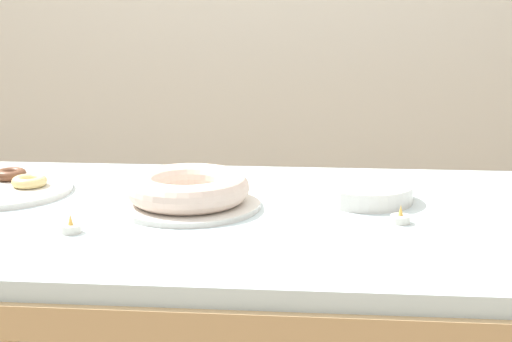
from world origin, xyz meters
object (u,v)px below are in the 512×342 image
plate_stack (366,192)px  tealight_left_edge (71,228)px  cake_chocolate_round (188,191)px  tealight_right_edge (400,218)px

plate_stack → tealight_left_edge: size_ratio=5.25×
cake_chocolate_round → tealight_left_edge: bearing=-135.0°
plate_stack → tealight_left_edge: (-0.58, -0.28, -0.01)m
cake_chocolate_round → plate_stack: size_ratio=1.50×
plate_stack → tealight_right_edge: plate_stack is taller
cake_chocolate_round → tealight_left_edge: 0.28m
cake_chocolate_round → tealight_left_edge: cake_chocolate_round is taller
plate_stack → tealight_left_edge: 0.64m
cake_chocolate_round → tealight_left_edge: (-0.20, -0.19, -0.03)m
tealight_right_edge → tealight_left_edge: bearing=-169.8°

